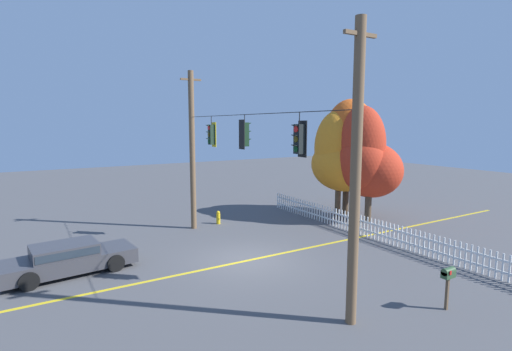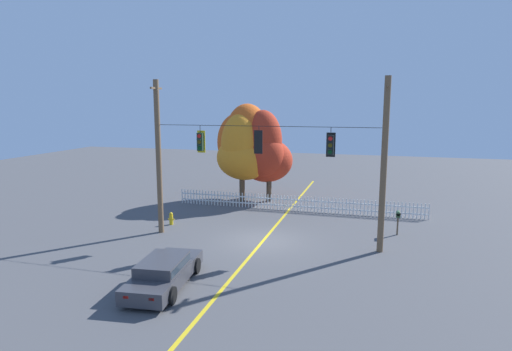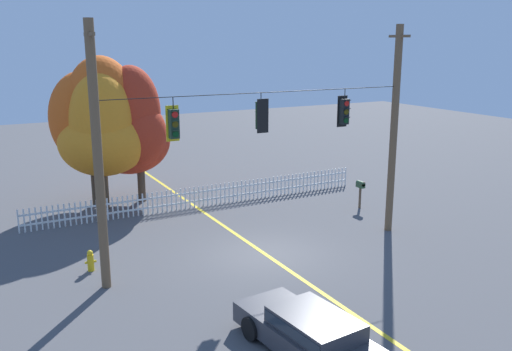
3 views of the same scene
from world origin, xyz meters
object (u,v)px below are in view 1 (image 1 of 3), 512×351
traffic_signal_eastbound_side (244,134)px  autumn_maple_near_fence (349,146)px  traffic_signal_southbound_primary (299,139)px  autumn_oak_far_east (365,160)px  fire_hydrant (218,217)px  parked_car (68,258)px  traffic_signal_westbound_side (212,135)px  roadside_mailbox (448,276)px  autumn_maple_mid (342,158)px

traffic_signal_eastbound_side → autumn_maple_near_fence: size_ratio=0.19×
traffic_signal_southbound_primary → autumn_oak_far_east: size_ratio=0.22×
autumn_maple_near_fence → fire_hydrant: autumn_maple_near_fence is taller
parked_car → traffic_signal_eastbound_side: bearing=72.3°
traffic_signal_westbound_side → roadside_mailbox: 11.21m
autumn_maple_mid → autumn_maple_near_fence: bearing=106.8°
autumn_maple_near_fence → autumn_maple_mid: (0.24, -0.81, -0.67)m
traffic_signal_westbound_side → traffic_signal_eastbound_side: bearing=-0.3°
fire_hydrant → autumn_oak_far_east: bearing=63.6°
autumn_maple_near_fence → fire_hydrant: (-2.00, -7.83, -3.83)m
traffic_signal_eastbound_side → roadside_mailbox: bearing=23.6°
fire_hydrant → parked_car: bearing=-64.9°
traffic_signal_eastbound_side → autumn_maple_mid: size_ratio=0.21×
traffic_signal_southbound_primary → fire_hydrant: bearing=170.7°
autumn_oak_far_east → autumn_maple_mid: bearing=-164.1°
autumn_maple_near_fence → parked_car: 16.22m
traffic_signal_eastbound_side → autumn_oak_far_east: size_ratio=0.21×
traffic_signal_southbound_primary → traffic_signal_westbound_side: bearing=-180.0°
traffic_signal_southbound_primary → roadside_mailbox: 6.03m
traffic_signal_westbound_side → autumn_maple_near_fence: size_ratio=0.20×
traffic_signal_eastbound_side → autumn_maple_mid: bearing=112.2°
traffic_signal_westbound_side → autumn_maple_near_fence: autumn_maple_near_fence is taller
traffic_signal_eastbound_side → parked_car: traffic_signal_eastbound_side is taller
traffic_signal_eastbound_side → roadside_mailbox: size_ratio=1.04×
traffic_signal_southbound_primary → autumn_oak_far_east: 10.65m
fire_hydrant → roadside_mailbox: roadside_mailbox is taller
traffic_signal_southbound_primary → parked_car: (-5.56, -6.39, -4.44)m
traffic_signal_southbound_primary → roadside_mailbox: bearing=41.6°
traffic_signal_westbound_side → roadside_mailbox: bearing=16.6°
autumn_maple_mid → fire_hydrant: bearing=-107.7°
parked_car → autumn_maple_mid: bearing=95.6°
autumn_maple_mid → roadside_mailbox: 12.03m
autumn_maple_mid → roadside_mailbox: (10.40, -5.53, -2.46)m
traffic_signal_westbound_side → parked_car: bearing=-80.2°
traffic_signal_westbound_side → fire_hydrant: bearing=149.8°
autumn_maple_mid → fire_hydrant: 8.02m
traffic_signal_westbound_side → autumn_oak_far_east: size_ratio=0.22×
autumn_maple_near_fence → traffic_signal_westbound_side: bearing=-86.3°
autumn_oak_far_east → fire_hydrant: (-3.69, -7.44, -3.14)m
autumn_maple_near_fence → traffic_signal_southbound_primary: bearing=-52.1°
traffic_signal_westbound_side → fire_hydrant: 5.56m
parked_car → roadside_mailbox: roadside_mailbox is taller
traffic_signal_westbound_side → fire_hydrant: traffic_signal_westbound_side is taller
roadside_mailbox → parked_car: bearing=-133.6°
autumn_maple_near_fence → autumn_oak_far_east: (1.70, -0.39, -0.69)m
autumn_maple_near_fence → traffic_signal_eastbound_side: bearing=-68.2°
traffic_signal_southbound_primary → fire_hydrant: 10.48m
traffic_signal_southbound_primary → roadside_mailbox: (3.38, 3.00, -3.98)m
roadside_mailbox → autumn_maple_near_fence: bearing=149.2°
autumn_oak_far_east → parked_car: autumn_oak_far_east is taller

